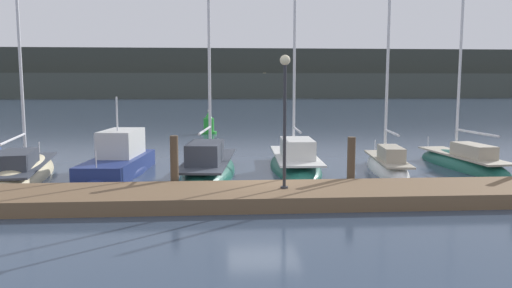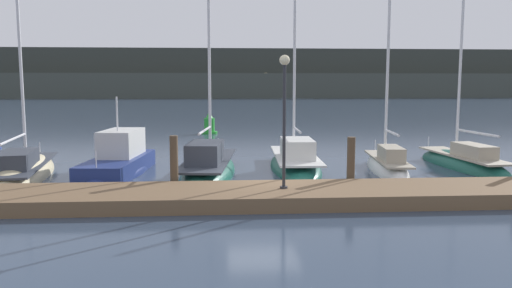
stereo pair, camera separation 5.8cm
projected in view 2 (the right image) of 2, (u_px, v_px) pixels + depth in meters
ground_plane at (263, 190)px, 17.45m from camera, size 400.00×400.00×0.00m
dock at (268, 195)px, 15.61m from camera, size 26.59×2.80×0.45m
mooring_pile_1 at (174, 164)px, 16.94m from camera, size 0.28×0.28×1.96m
mooring_pile_2 at (351, 164)px, 17.37m from camera, size 0.28×0.28×1.87m
sailboat_berth_1 at (23, 175)px, 19.92m from camera, size 3.21×8.04×10.08m
motorboat_berth_2 at (119, 167)px, 20.67m from camera, size 2.61×6.16×3.84m
sailboat_berth_3 at (208, 172)px, 20.27m from camera, size 2.87×7.81×10.68m
sailboat_berth_4 at (295, 165)px, 21.94m from camera, size 2.45×7.46×11.01m
sailboat_berth_5 at (387, 169)px, 21.18m from camera, size 2.02×6.05×8.99m
sailboat_berth_6 at (463, 165)px, 22.09m from camera, size 2.06×6.94×9.41m
channel_buoy at (209, 125)px, 37.26m from camera, size 1.17×1.17×1.78m
dock_lamppost at (284, 100)px, 15.29m from camera, size 0.32×0.32×4.13m
hillside_backdrop at (234, 75)px, 137.38m from camera, size 240.00×23.00×12.99m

